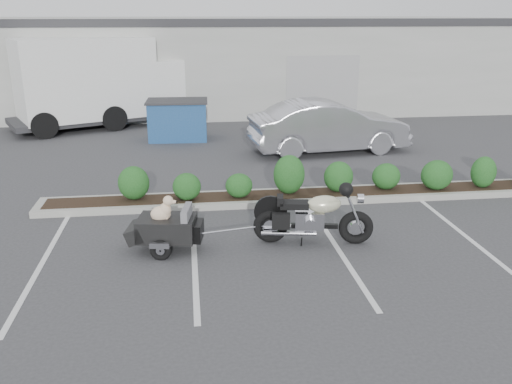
{
  "coord_description": "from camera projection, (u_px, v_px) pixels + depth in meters",
  "views": [
    {
      "loc": [
        -1.53,
        -9.76,
        4.26
      ],
      "look_at": [
        -0.19,
        0.67,
        0.75
      ],
      "focal_mm": 38.0,
      "sensor_mm": 36.0,
      "label": 1
    }
  ],
  "objects": [
    {
      "name": "planter_kerb",
      "position": [
        297.0,
        197.0,
        12.88
      ],
      "size": [
        12.0,
        1.0,
        0.15
      ],
      "primitive_type": "cube",
      "color": "#9E9E93",
      "rests_on": "ground"
    },
    {
      "name": "building",
      "position": [
        217.0,
        61.0,
        26.08
      ],
      "size": [
        26.0,
        10.0,
        4.0
      ],
      "primitive_type": "cube",
      "color": "#9EA099",
      "rests_on": "ground"
    },
    {
      "name": "motorcycle",
      "position": [
        313.0,
        217.0,
        10.33
      ],
      "size": [
        2.3,
        0.92,
        1.33
      ],
      "rotation": [
        0.0,
        0.0,
        -0.17
      ],
      "color": "black",
      "rests_on": "ground"
    },
    {
      "name": "dumpster",
      "position": [
        178.0,
        120.0,
        18.82
      ],
      "size": [
        2.14,
        1.51,
        1.37
      ],
      "rotation": [
        0.0,
        0.0,
        -0.04
      ],
      "color": "navy",
      "rests_on": "ground"
    },
    {
      "name": "delivery_truck",
      "position": [
        107.0,
        84.0,
        20.88
      ],
      "size": [
        7.62,
        5.16,
        3.35
      ],
      "rotation": [
        0.0,
        0.0,
        0.43
      ],
      "color": "white",
      "rests_on": "ground"
    },
    {
      "name": "sedan",
      "position": [
        329.0,
        127.0,
        17.05
      ],
      "size": [
        5.15,
        2.32,
        1.64
      ],
      "primitive_type": "imported",
      "rotation": [
        0.0,
        0.0,
        1.69
      ],
      "color": "silver",
      "rests_on": "ground"
    },
    {
      "name": "pet_trailer",
      "position": [
        166.0,
        227.0,
        10.04
      ],
      "size": [
        1.87,
        1.06,
        1.1
      ],
      "rotation": [
        0.0,
        0.0,
        -0.17
      ],
      "color": "black",
      "rests_on": "ground"
    },
    {
      "name": "ground",
      "position": [
        270.0,
        238.0,
        10.72
      ],
      "size": [
        90.0,
        90.0,
        0.0
      ],
      "primitive_type": "plane",
      "color": "#38383A",
      "rests_on": "ground"
    }
  ]
}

